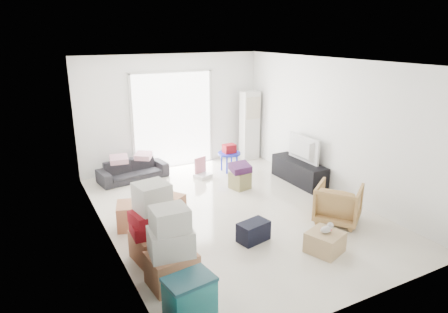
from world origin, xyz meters
The scene contains 21 objects.
room_shell centered at (0.00, 0.00, 1.35)m, with size 4.98×6.48×3.18m.
sliding_door centered at (0.00, 2.98, 1.24)m, with size 2.10×0.04×2.33m.
ac_tower centered at (1.95, 2.65, 0.88)m, with size 0.45×0.30×1.75m, color silver.
tv_console centered at (2.00, 0.63, 0.24)m, with size 0.44×1.46×0.49m, color black.
television centered at (2.00, 0.63, 0.55)m, with size 0.96×0.55×0.13m, color black.
sofa centered at (-1.17, 2.50, 0.30)m, with size 1.52×0.44×0.59m, color #29292F.
pillow_left centered at (-1.48, 2.46, 0.65)m, with size 0.36×0.29×0.11m, color #C892A0.
pillow_right centered at (-0.93, 2.47, 0.65)m, with size 0.35×0.28×0.12m, color #C892A0.
armchair centered at (1.40, -1.21, 0.37)m, with size 0.72×0.68×0.74m, color tan.
storage_bins centered at (-1.90, -2.41, 0.31)m, with size 0.58×0.44×0.62m.
box_stack_a centered at (-1.80, -1.59, 0.49)m, with size 0.63×0.54×1.09m.
box_stack_b centered at (-1.80, -0.89, 0.51)m, with size 0.66×0.65×1.17m.
box_stack_c centered at (-1.77, 0.24, 0.21)m, with size 0.70×0.63×0.42m.
loose_box centered at (-1.03, 0.47, 0.16)m, with size 0.39×0.39×0.33m, color #A66B4B.
duffel_bag centered at (-0.26, -1.10, 0.16)m, with size 0.49×0.30×0.32m, color black.
ottoman centered at (0.67, 0.92, 0.18)m, with size 0.36×0.36×0.36m, color #958F56.
blanket centered at (0.67, 0.92, 0.43)m, with size 0.39×0.39×0.14m, color #4D2152.
kids_table centered at (0.99, 1.98, 0.47)m, with size 0.54×0.54×0.66m.
toy_walker centered at (0.25, 1.92, 0.13)m, with size 0.42×0.39×0.46m.
wood_crate centered at (0.51, -1.89, 0.16)m, with size 0.47×0.47×0.31m, color tan.
plush_bunny centered at (0.54, -1.88, 0.37)m, with size 0.25×0.14×0.13m.
Camera 1 is at (-3.31, -5.89, 3.16)m, focal length 32.00 mm.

